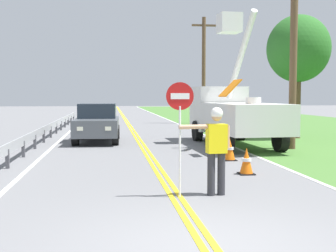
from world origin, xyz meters
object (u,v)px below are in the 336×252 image
(oncoming_sedan_nearest, at_px, (97,123))
(utility_pole_near, at_px, (294,38))
(utility_pole_mid, at_px, (204,68))
(traffic_cone_mid, at_px, (230,150))
(stop_sign_paddle, at_px, (180,113))
(traffic_cone_lead, at_px, (246,162))
(flagger_worker, at_px, (216,145))
(utility_bucket_truck, at_px, (231,111))
(roadside_tree_verge, at_px, (298,49))

(oncoming_sedan_nearest, bearing_deg, utility_pole_near, -25.27)
(utility_pole_near, distance_m, utility_pole_mid, 15.67)
(utility_pole_near, relative_size, traffic_cone_mid, 11.57)
(utility_pole_near, xyz_separation_m, traffic_cone_mid, (-3.20, -2.62, -3.90))
(traffic_cone_mid, bearing_deg, utility_pole_near, 39.30)
(stop_sign_paddle, bearing_deg, traffic_cone_lead, 47.19)
(flagger_worker, bearing_deg, utility_pole_mid, 78.37)
(utility_pole_near, bearing_deg, oncoming_sedan_nearest, 154.73)
(flagger_worker, relative_size, traffic_cone_mid, 2.61)
(flagger_worker, relative_size, traffic_cone_lead, 2.61)
(flagger_worker, xyz_separation_m, utility_pole_near, (4.81, 7.29, 3.19))
(utility_bucket_truck, distance_m, roadside_tree_verge, 5.37)
(utility_pole_near, relative_size, traffic_cone_lead, 11.57)
(utility_bucket_truck, relative_size, oncoming_sedan_nearest, 1.66)
(traffic_cone_lead, height_order, traffic_cone_mid, same)
(flagger_worker, height_order, stop_sign_paddle, stop_sign_paddle)
(utility_pole_mid, distance_m, roadside_tree_verge, 11.83)
(utility_bucket_truck, bearing_deg, oncoming_sedan_nearest, 161.95)
(flagger_worker, relative_size, stop_sign_paddle, 0.78)
(utility_pole_near, bearing_deg, traffic_cone_lead, -124.20)
(utility_bucket_truck, distance_m, utility_pole_near, 3.82)
(utility_bucket_truck, bearing_deg, traffic_cone_lead, -102.60)
(oncoming_sedan_nearest, bearing_deg, traffic_cone_lead, -64.58)
(utility_bucket_truck, bearing_deg, utility_pole_near, -41.95)
(utility_pole_mid, xyz_separation_m, traffic_cone_lead, (-3.35, -20.73, -3.73))
(flagger_worker, height_order, traffic_cone_lead, flagger_worker)
(utility_pole_mid, height_order, traffic_cone_mid, utility_pole_mid)
(stop_sign_paddle, distance_m, traffic_cone_lead, 3.44)
(traffic_cone_lead, bearing_deg, utility_pole_mid, 80.82)
(traffic_cone_lead, bearing_deg, traffic_cone_mid, 84.52)
(oncoming_sedan_nearest, bearing_deg, traffic_cone_mid, -54.98)
(flagger_worker, bearing_deg, traffic_cone_lead, 58.41)
(oncoming_sedan_nearest, xyz_separation_m, traffic_cone_lead, (4.09, -8.61, -0.50))
(traffic_cone_lead, bearing_deg, flagger_worker, -121.59)
(stop_sign_paddle, height_order, utility_bucket_truck, utility_bucket_truck)
(roadside_tree_verge, bearing_deg, oncoming_sedan_nearest, -177.14)
(flagger_worker, relative_size, oncoming_sedan_nearest, 0.44)
(utility_bucket_truck, bearing_deg, traffic_cone_mid, -106.44)
(oncoming_sedan_nearest, height_order, utility_pole_mid, utility_pole_mid)
(flagger_worker, height_order, roadside_tree_verge, roadside_tree_verge)
(utility_pole_mid, relative_size, roadside_tree_verge, 1.32)
(oncoming_sedan_nearest, bearing_deg, utility_bucket_truck, -18.05)
(flagger_worker, distance_m, utility_pole_near, 9.30)
(flagger_worker, distance_m, oncoming_sedan_nearest, 11.18)
(stop_sign_paddle, xyz_separation_m, roadside_tree_verge, (7.58, 11.40, 2.56))
(utility_pole_mid, bearing_deg, utility_pole_near, -89.69)
(stop_sign_paddle, relative_size, utility_bucket_truck, 0.34)
(oncoming_sedan_nearest, bearing_deg, roadside_tree_verge, 2.86)
(stop_sign_paddle, height_order, utility_pole_near, utility_pole_near)
(traffic_cone_mid, bearing_deg, utility_pole_mid, 80.33)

